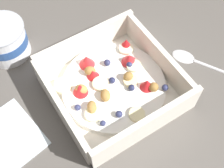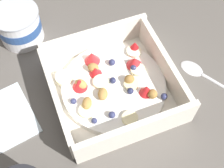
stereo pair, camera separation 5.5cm
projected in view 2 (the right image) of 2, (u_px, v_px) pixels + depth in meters
The scene contains 4 objects.
ground_plane at pixel (111, 84), 0.59m from camera, with size 2.40×2.40×0.00m, color #56514C.
fruit_bowl at pixel (112, 86), 0.56m from camera, with size 0.22×0.22×0.07m.
spoon at pixel (204, 74), 0.59m from camera, with size 0.11×0.16×0.01m.
yogurt_cup at pixel (19, 25), 0.62m from camera, with size 0.09×0.09×0.07m.
Camera 2 is at (-0.11, -0.28, 0.50)m, focal length 47.80 mm.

